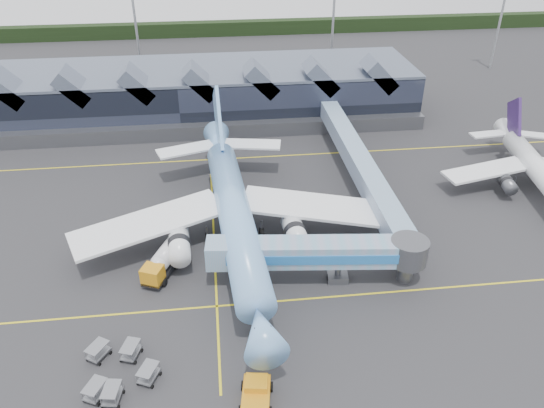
{
  "coord_description": "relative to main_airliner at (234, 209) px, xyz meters",
  "views": [
    {
      "loc": [
        0.89,
        -52.37,
        40.61
      ],
      "look_at": [
        7.67,
        4.67,
        5.0
      ],
      "focal_mm": 35.0,
      "sensor_mm": 36.0,
      "label": 1
    }
  ],
  "objects": [
    {
      "name": "ground",
      "position": [
        -2.76,
        -4.73,
        -4.52
      ],
      "size": [
        260.0,
        260.0,
        0.0
      ],
      "primitive_type": "plane",
      "color": "#242426",
      "rests_on": "ground"
    },
    {
      "name": "taxi_stripes",
      "position": [
        -2.76,
        5.27,
        -4.51
      ],
      "size": [
        120.0,
        60.0,
        0.01
      ],
      "color": "yellow",
      "rests_on": "ground"
    },
    {
      "name": "tree_line_far",
      "position": [
        -2.76,
        105.27,
        -2.52
      ],
      "size": [
        260.0,
        4.0,
        4.0
      ],
      "primitive_type": "cube",
      "color": "black",
      "rests_on": "ground"
    },
    {
      "name": "terminal",
      "position": [
        -7.82,
        42.62,
        0.36
      ],
      "size": [
        90.0,
        22.25,
        12.52
      ],
      "color": "black",
      "rests_on": "ground"
    },
    {
      "name": "light_masts",
      "position": [
        18.24,
        58.07,
        7.97
      ],
      "size": [
        132.4,
        42.56,
        22.45
      ],
      "color": "gray",
      "rests_on": "ground"
    },
    {
      "name": "main_airliner",
      "position": [
        0.0,
        0.0,
        0.0
      ],
      "size": [
        41.55,
        47.88,
        15.37
      ],
      "rotation": [
        0.0,
        0.0,
        0.07
      ],
      "color": "#72B4E7",
      "rests_on": "ground"
    },
    {
      "name": "regional_jet",
      "position": [
        45.84,
        8.13,
        -1.15
      ],
      "size": [
        28.08,
        30.9,
        10.61
      ],
      "rotation": [
        0.0,
        0.0,
        -0.15
      ],
      "color": "white",
      "rests_on": "ground"
    },
    {
      "name": "jet_bridge",
      "position": [
        10.43,
        -9.78,
        -0.58
      ],
      "size": [
        25.36,
        6.16,
        5.7
      ],
      "rotation": [
        0.0,
        0.0,
        -0.1
      ],
      "color": "#71A0BD",
      "rests_on": "ground"
    },
    {
      "name": "fuel_truck",
      "position": [
        -8.56,
        -5.26,
        -2.81
      ],
      "size": [
        5.32,
        8.92,
        3.05
      ],
      "rotation": [
        0.0,
        0.0,
        -0.39
      ],
      "color": "black",
      "rests_on": "ground"
    },
    {
      "name": "pushback_tug",
      "position": [
        0.43,
        -25.69,
        -3.61
      ],
      "size": [
        3.45,
        4.86,
        2.02
      ],
      "rotation": [
        0.0,
        0.0,
        -0.16
      ],
      "color": "orange",
      "rests_on": "ground"
    },
    {
      "name": "baggage_carts",
      "position": [
        -12.35,
        -21.46,
        -3.64
      ],
      "size": [
        7.5,
        7.89,
        1.56
      ],
      "rotation": [
        0.0,
        0.0,
        -0.42
      ],
      "color": "gray",
      "rests_on": "ground"
    }
  ]
}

